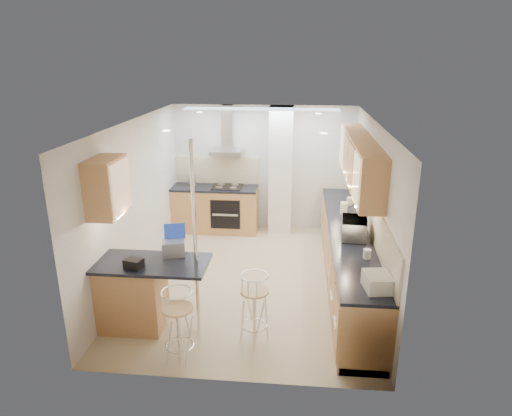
# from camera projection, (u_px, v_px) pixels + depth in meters

# --- Properties ---
(ground) EXTENTS (4.80, 4.80, 0.00)m
(ground) POSITION_uv_depth(u_px,v_px,m) (251.00, 280.00, 7.29)
(ground) COLOR #C8B785
(ground) RESTS_ON ground
(room_shell) EXTENTS (3.64, 4.84, 2.51)m
(room_shell) POSITION_uv_depth(u_px,v_px,m) (274.00, 181.00, 7.13)
(room_shell) COLOR beige
(room_shell) RESTS_ON ground
(right_counter) EXTENTS (0.63, 4.40, 0.92)m
(right_counter) POSITION_uv_depth(u_px,v_px,m) (348.00, 257.00, 7.01)
(right_counter) COLOR #C07B4C
(right_counter) RESTS_ON ground
(back_counter) EXTENTS (1.70, 0.63, 0.92)m
(back_counter) POSITION_uv_depth(u_px,v_px,m) (215.00, 209.00, 9.21)
(back_counter) COLOR #C07B4C
(back_counter) RESTS_ON ground
(peninsula) EXTENTS (1.47, 0.72, 0.94)m
(peninsula) POSITION_uv_depth(u_px,v_px,m) (153.00, 295.00, 5.88)
(peninsula) COLOR #C07B4C
(peninsula) RESTS_ON ground
(microwave) EXTENTS (0.39, 0.54, 0.28)m
(microwave) POSITION_uv_depth(u_px,v_px,m) (354.00, 229.00, 6.50)
(microwave) COLOR silver
(microwave) RESTS_ON right_counter
(laptop) EXTENTS (0.33, 0.28, 0.20)m
(laptop) POSITION_uv_depth(u_px,v_px,m) (174.00, 248.00, 5.90)
(laptop) COLOR #A2A5AA
(laptop) RESTS_ON peninsula
(bag) EXTENTS (0.25, 0.20, 0.12)m
(bag) POSITION_uv_depth(u_px,v_px,m) (134.00, 263.00, 5.56)
(bag) COLOR black
(bag) RESTS_ON peninsula
(bar_stool_near) EXTENTS (0.45, 0.45, 0.92)m
(bar_stool_near) POSITION_uv_depth(u_px,v_px,m) (179.00, 326.00, 5.22)
(bar_stool_near) COLOR tan
(bar_stool_near) RESTS_ON ground
(bar_stool_end) EXTENTS (0.48, 0.48, 0.91)m
(bar_stool_end) POSITION_uv_depth(u_px,v_px,m) (254.00, 308.00, 5.62)
(bar_stool_end) COLOR tan
(bar_stool_end) RESTS_ON ground
(jar_a) EXTENTS (0.15, 0.15, 0.20)m
(jar_a) POSITION_uv_depth(u_px,v_px,m) (344.00, 208.00, 7.50)
(jar_a) COLOR beige
(jar_a) RESTS_ON right_counter
(jar_b) EXTENTS (0.13, 0.13, 0.14)m
(jar_b) POSITION_uv_depth(u_px,v_px,m) (350.00, 201.00, 7.96)
(jar_b) COLOR beige
(jar_b) RESTS_ON right_counter
(jar_c) EXTENTS (0.16, 0.16, 0.20)m
(jar_c) POSITION_uv_depth(u_px,v_px,m) (363.00, 227.00, 6.66)
(jar_c) COLOR #BBB595
(jar_c) RESTS_ON right_counter
(jar_d) EXTENTS (0.12, 0.12, 0.12)m
(jar_d) POSITION_uv_depth(u_px,v_px,m) (367.00, 254.00, 5.87)
(jar_d) COLOR silver
(jar_d) RESTS_ON right_counter
(bread_bin) EXTENTS (0.33, 0.39, 0.18)m
(bread_bin) POSITION_uv_depth(u_px,v_px,m) (377.00, 282.00, 5.08)
(bread_bin) COLOR beige
(bread_bin) RESTS_ON right_counter
(kettle) EXTENTS (0.16, 0.16, 0.23)m
(kettle) POSITION_uv_depth(u_px,v_px,m) (192.00, 180.00, 9.12)
(kettle) COLOR #AFB2B4
(kettle) RESTS_ON back_counter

